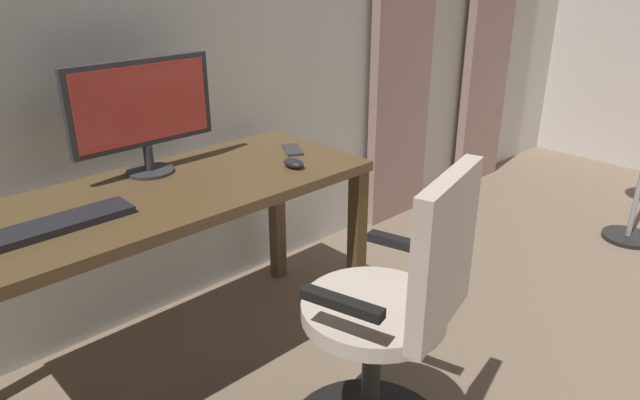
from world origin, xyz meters
TOP-DOWN VIEW (x-y plane):
  - back_room_partition at (0.00, -2.77)m, footprint 4.91×0.10m
  - curtain_left_panel at (-1.34, -2.66)m, footprint 0.48×0.06m
  - curtain_right_panel at (-0.41, -2.66)m, footprint 0.49×0.06m
  - desk at (1.34, -2.31)m, footprint 1.54×0.62m
  - office_chair at (1.11, -1.43)m, footprint 0.56×0.56m
  - computer_monitor at (1.29, -2.50)m, footprint 0.56×0.18m
  - computer_keyboard at (1.72, -2.25)m, footprint 0.43×0.12m
  - computer_mouse at (0.85, -2.16)m, footprint 0.06×0.10m
  - cell_phone_by_monitor at (0.72, -2.32)m, footprint 0.13×0.16m

SIDE VIEW (x-z plane):
  - office_chair at x=1.11m, z-range -0.03..0.99m
  - desk at x=1.34m, z-range 0.28..1.03m
  - cell_phone_by_monitor at x=0.72m, z-range 0.76..0.77m
  - computer_keyboard at x=1.72m, z-range 0.76..0.78m
  - computer_mouse at x=0.85m, z-range 0.76..0.79m
  - computer_monitor at x=1.29m, z-range 0.79..1.22m
  - curtain_left_panel at x=-1.34m, z-range 0.00..2.38m
  - curtain_right_panel at x=-0.41m, z-range 0.00..2.38m
  - back_room_partition at x=0.00m, z-range 0.00..2.62m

